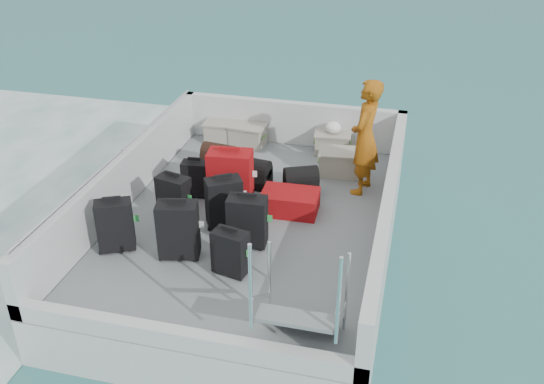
{
  "coord_description": "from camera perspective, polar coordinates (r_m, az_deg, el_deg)",
  "views": [
    {
      "loc": [
        1.91,
        -6.42,
        4.7
      ],
      "look_at": [
        0.27,
        0.07,
        1.0
      ],
      "focal_mm": 40.0,
      "sensor_mm": 36.0,
      "label": 1
    }
  ],
  "objects": [
    {
      "name": "crate_1",
      "position": [
        9.78,
        -2.29,
        5.27
      ],
      "size": [
        0.57,
        0.42,
        0.32
      ],
      "primitive_type": "cube",
      "rotation": [
        0.0,
        0.0,
        -0.11
      ],
      "color": "#A49F8F",
      "rests_on": "deck"
    },
    {
      "name": "crate_2",
      "position": [
        9.55,
        5.71,
        4.53
      ],
      "size": [
        0.56,
        0.41,
        0.32
      ],
      "primitive_type": "cube",
      "rotation": [
        0.0,
        0.0,
        0.09
      ],
      "color": "#A49F8F",
      "rests_on": "deck"
    },
    {
      "name": "ground",
      "position": [
        8.19,
        -1.98,
        -6.13
      ],
      "size": [
        160.0,
        160.0,
        0.0
      ],
      "primitive_type": "plane",
      "color": "#1B5B60",
      "rests_on": "ground"
    },
    {
      "name": "crate_0",
      "position": [
        9.95,
        -4.72,
        5.59
      ],
      "size": [
        0.53,
        0.38,
        0.31
      ],
      "primitive_type": "cube",
      "rotation": [
        0.0,
        0.0,
        0.04
      ],
      "color": "#A49F8F",
      "rests_on": "deck"
    },
    {
      "name": "suitcase_7",
      "position": [
        7.15,
        -2.33,
        -2.83
      ],
      "size": [
        0.48,
        0.3,
        0.64
      ],
      "primitive_type": "cube",
      "rotation": [
        0.0,
        0.0,
        0.08
      ],
      "color": "black",
      "rests_on": "deck"
    },
    {
      "name": "duffel_0",
      "position": [
        9.0,
        -4.98,
        2.99
      ],
      "size": [
        0.53,
        0.36,
        0.32
      ],
      "primitive_type": null,
      "rotation": [
        0.0,
        0.0,
        -0.14
      ],
      "color": "black",
      "rests_on": "deck"
    },
    {
      "name": "deck_fittings",
      "position": [
        7.31,
        -0.19,
        -1.55
      ],
      "size": [
        3.6,
        5.0,
        0.9
      ],
      "color": "#B8BDBD",
      "rests_on": "deck"
    },
    {
      "name": "suitcase_4",
      "position": [
        7.56,
        -4.52,
        -0.99
      ],
      "size": [
        0.51,
        0.45,
        0.65
      ],
      "primitive_type": "cube",
      "rotation": [
        0.0,
        0.0,
        0.56
      ],
      "color": "black",
      "rests_on": "deck"
    },
    {
      "name": "suitcase_3",
      "position": [
        7.01,
        -8.81,
        -3.63
      ],
      "size": [
        0.51,
        0.37,
        0.7
      ],
      "primitive_type": "cube",
      "rotation": [
        0.0,
        0.0,
        0.23
      ],
      "color": "black",
      "rests_on": "deck"
    },
    {
      "name": "suitcase_8",
      "position": [
        7.91,
        1.7,
        -0.93
      ],
      "size": [
        0.75,
        0.5,
        0.29
      ],
      "primitive_type": "cube",
      "rotation": [
        0.0,
        0.0,
        1.6
      ],
      "color": "#990D0B",
      "rests_on": "deck"
    },
    {
      "name": "suitcase_0",
      "position": [
        7.29,
        -14.53,
        -3.13
      ],
      "size": [
        0.48,
        0.39,
        0.65
      ],
      "primitive_type": "cube",
      "rotation": [
        0.0,
        0.0,
        0.44
      ],
      "color": "black",
      "rests_on": "deck"
    },
    {
      "name": "suitcase_5",
      "position": [
        7.96,
        -3.93,
        1.23
      ],
      "size": [
        0.6,
        0.4,
        0.78
      ],
      "primitive_type": "cube",
      "rotation": [
        0.0,
        0.0,
        0.11
      ],
      "color": "#990D0B",
      "rests_on": "deck"
    },
    {
      "name": "yellow_bag",
      "position": [
        9.55,
        6.61,
        4.17
      ],
      "size": [
        0.28,
        0.26,
        0.22
      ],
      "primitive_type": "ellipsoid",
      "color": "gold",
      "rests_on": "deck"
    },
    {
      "name": "suitcase_1",
      "position": [
        7.75,
        -9.18,
        -0.64
      ],
      "size": [
        0.45,
        0.32,
        0.61
      ],
      "primitive_type": "cube",
      "rotation": [
        0.0,
        0.0,
        -0.24
      ],
      "color": "black",
      "rests_on": "deck"
    },
    {
      "name": "passenger",
      "position": [
        8.23,
        8.75,
        5.1
      ],
      "size": [
        0.5,
        0.66,
        1.61
      ],
      "primitive_type": "imported",
      "rotation": [
        0.0,
        0.0,
        -1.78
      ],
      "color": "orange",
      "rests_on": "deck"
    },
    {
      "name": "ferry_hull",
      "position": [
        8.02,
        -2.02,
        -4.37
      ],
      "size": [
        3.6,
        5.0,
        0.6
      ],
      "primitive_type": "cube",
      "color": "silver",
      "rests_on": "ground"
    },
    {
      "name": "white_bag",
      "position": [
        9.45,
        5.78,
        5.91
      ],
      "size": [
        0.24,
        0.24,
        0.18
      ],
      "primitive_type": "ellipsoid",
      "color": "white",
      "rests_on": "crate_2"
    },
    {
      "name": "crate_3",
      "position": [
        8.9,
        6.34,
        2.69
      ],
      "size": [
        0.6,
        0.44,
        0.34
      ],
      "primitive_type": "cube",
      "rotation": [
        0.0,
        0.0,
        0.1
      ],
      "color": "#A49F8F",
      "rests_on": "deck"
    },
    {
      "name": "deck",
      "position": [
        7.85,
        -2.06,
        -2.48
      ],
      "size": [
        3.3,
        4.7,
        0.02
      ],
      "primitive_type": "cube",
      "color": "slate",
      "rests_on": "ferry_hull"
    },
    {
      "name": "suitcase_6",
      "position": [
        6.72,
        -3.92,
        -5.75
      ],
      "size": [
        0.42,
        0.3,
        0.54
      ],
      "primitive_type": "cube",
      "rotation": [
        0.0,
        0.0,
        -0.21
      ],
      "color": "black",
      "rests_on": "deck"
    },
    {
      "name": "suitcase_2",
      "position": [
        8.3,
        -7.22,
        1.22
      ],
      "size": [
        0.37,
        0.24,
        0.51
      ],
      "primitive_type": "cube",
      "rotation": [
        0.0,
        0.0,
        0.1
      ],
      "color": "black",
      "rests_on": "deck"
    },
    {
      "name": "duffel_1",
      "position": [
        8.54,
        -1.93,
        1.6
      ],
      "size": [
        0.57,
        0.37,
        0.32
      ],
      "primitive_type": null,
      "rotation": [
        0.0,
        0.0,
        -0.14
      ],
      "color": "black",
      "rests_on": "deck"
    },
    {
      "name": "duffel_2",
      "position": [
        8.31,
        2.73,
        0.75
      ],
      "size": [
        0.54,
        0.46,
        0.32
      ],
      "primitive_type": null,
      "rotation": [
        0.0,
        0.0,
        0.42
      ],
      "color": "black",
      "rests_on": "deck"
    }
  ]
}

